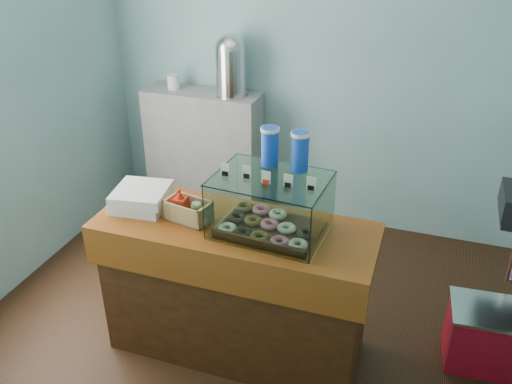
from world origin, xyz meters
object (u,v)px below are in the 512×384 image
at_px(display_case, 272,200).
at_px(red_cooler, 485,336).
at_px(counter, 236,288).
at_px(coffee_urn, 231,64).

xyz_separation_m(display_case, red_cooler, (1.25, 0.33, -0.88)).
bearing_deg(display_case, red_cooler, 18.57).
xyz_separation_m(counter, display_case, (0.21, 0.04, 0.62)).
relative_size(counter, display_case, 2.55).
relative_size(display_case, red_cooler, 1.30).
height_order(counter, coffee_urn, coffee_urn).
bearing_deg(red_cooler, counter, -170.37).
bearing_deg(display_case, counter, -165.44).
relative_size(coffee_urn, red_cooler, 1.04).
height_order(display_case, red_cooler, display_case).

